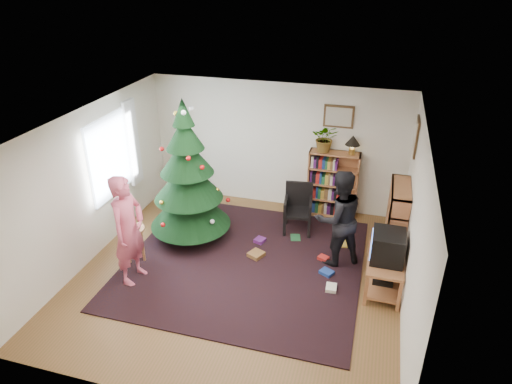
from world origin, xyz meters
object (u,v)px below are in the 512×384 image
(table_lamp, at_px, (353,142))
(bookshelf_right, at_px, (396,222))
(picture_right, at_px, (416,137))
(person_by_chair, at_px, (339,219))
(armchair, at_px, (299,206))
(potted_plant, at_px, (325,138))
(picture_back, at_px, (339,117))
(bookshelf_back, at_px, (333,183))
(person_standing, at_px, (129,230))
(stool, at_px, (134,236))
(crt_tv, at_px, (388,246))
(tv_stand, at_px, (384,271))
(christmas_tree, at_px, (188,184))

(table_lamp, bearing_deg, bookshelf_right, -52.61)
(picture_right, xyz_separation_m, person_by_chair, (-1.04, -1.00, -1.13))
(armchair, relative_size, potted_plant, 1.72)
(picture_back, distance_m, bookshelf_back, 1.29)
(person_standing, bearing_deg, bookshelf_right, -60.06)
(stool, bearing_deg, crt_tv, 4.92)
(armchair, bearing_deg, tv_stand, -49.07)
(bookshelf_back, bearing_deg, picture_right, -24.06)
(picture_back, relative_size, crt_tv, 1.07)
(crt_tv, height_order, potted_plant, potted_plant)
(picture_back, xyz_separation_m, table_lamp, (0.30, -0.14, -0.40))
(picture_right, relative_size, person_by_chair, 0.36)
(picture_right, distance_m, person_standing, 4.75)
(picture_back, relative_size, christmas_tree, 0.21)
(table_lamp, bearing_deg, stool, -142.44)
(potted_plant, bearing_deg, person_by_chair, -73.04)
(christmas_tree, relative_size, crt_tv, 5.01)
(picture_right, bearing_deg, person_standing, -149.93)
(bookshelf_right, relative_size, armchair, 1.43)
(bookshelf_right, distance_m, person_by_chair, 1.01)
(picture_back, bearing_deg, person_standing, -131.38)
(christmas_tree, bearing_deg, person_standing, -105.54)
(christmas_tree, bearing_deg, crt_tv, -9.82)
(crt_tv, height_order, table_lamp, table_lamp)
(picture_right, bearing_deg, tv_stand, -99.46)
(christmas_tree, xyz_separation_m, tv_stand, (3.37, -0.58, -0.74))
(bookshelf_right, bearing_deg, crt_tv, 172.72)
(christmas_tree, xyz_separation_m, bookshelf_right, (3.49, 0.38, -0.41))
(crt_tv, relative_size, person_by_chair, 0.31)
(bookshelf_right, bearing_deg, potted_plant, 50.08)
(armchair, bearing_deg, picture_back, 52.44)
(picture_right, relative_size, table_lamp, 1.65)
(armchair, height_order, person_by_chair, person_by_chair)
(picture_back, height_order, person_standing, picture_back)
(person_by_chair, bearing_deg, picture_back, -111.72)
(picture_right, bearing_deg, potted_plant, 158.80)
(bookshelf_right, relative_size, tv_stand, 1.38)
(picture_right, bearing_deg, stool, -156.09)
(person_by_chair, bearing_deg, person_standing, -7.31)
(christmas_tree, bearing_deg, picture_back, 36.01)
(picture_right, height_order, table_lamp, picture_right)
(armchair, relative_size, person_standing, 0.51)
(person_standing, bearing_deg, picture_right, -54.32)
(picture_right, height_order, person_standing, picture_right)
(picture_back, bearing_deg, person_by_chair, -80.49)
(table_lamp, bearing_deg, crt_tv, -70.20)
(picture_right, distance_m, bookshelf_back, 1.94)
(picture_back, xyz_separation_m, tv_stand, (1.07, -2.26, -1.62))
(armchair, xyz_separation_m, person_by_chair, (0.79, -0.86, 0.34))
(picture_back, height_order, person_by_chair, picture_back)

